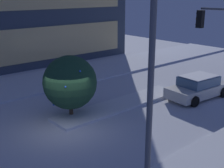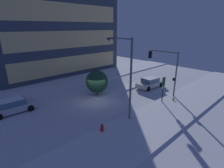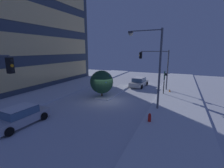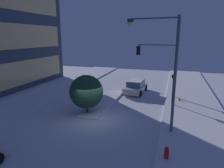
{
  "view_description": "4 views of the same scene",
  "coord_description": "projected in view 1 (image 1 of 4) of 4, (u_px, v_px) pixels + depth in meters",
  "views": [
    {
      "loc": [
        -7.4,
        -12.09,
        6.65
      ],
      "look_at": [
        1.9,
        -1.39,
        2.26
      ],
      "focal_mm": 48.02,
      "sensor_mm": 36.0,
      "label": 1
    },
    {
      "loc": [
        -12.51,
        -16.28,
        8.84
      ],
      "look_at": [
        0.44,
        -2.46,
        2.59
      ],
      "focal_mm": 28.12,
      "sensor_mm": 36.0,
      "label": 2
    },
    {
      "loc": [
        -16.61,
        -8.13,
        5.93
      ],
      "look_at": [
        0.45,
        -0.65,
        1.96
      ],
      "focal_mm": 25.63,
      "sensor_mm": 36.0,
      "label": 3
    },
    {
      "loc": [
        -14.26,
        -6.12,
        6.65
      ],
      "look_at": [
        1.77,
        -1.07,
        2.63
      ],
      "focal_mm": 32.17,
      "sensor_mm": 36.0,
      "label": 4
    }
  ],
  "objects": [
    {
      "name": "car_near",
      "position": [
        198.0,
        87.0,
        19.4
      ],
      "size": [
        4.63,
        2.38,
        1.49
      ],
      "rotation": [
        0.0,
        0.0,
        -0.08
      ],
      "color": "silver",
      "rests_on": "ground"
    },
    {
      "name": "street_lamp_arched",
      "position": [
        132.0,
        39.0,
        9.61
      ],
      "size": [
        0.67,
        3.42,
        7.93
      ],
      "rotation": [
        0.0,
        0.0,
        1.48
      ],
      "color": "#565960",
      "rests_on": "ground"
    },
    {
      "name": "decorated_tree_median",
      "position": [
        70.0,
        82.0,
        16.08
      ],
      "size": [
        2.93,
        2.92,
        3.43
      ],
      "color": "#473323",
      "rests_on": "ground"
    },
    {
      "name": "ground",
      "position": [
        66.0,
        127.0,
        15.32
      ],
      "size": [
        52.0,
        52.0,
        0.0
      ],
      "primitive_type": "plane",
      "color": "silver"
    },
    {
      "name": "curb_strip_far",
      "position": [
        4.0,
        89.0,
        21.09
      ],
      "size": [
        52.0,
        5.2,
        0.14
      ],
      "primitive_type": "cube",
      "color": "silver",
      "rests_on": "ground"
    },
    {
      "name": "median_strip",
      "position": [
        121.0,
        104.0,
        18.26
      ],
      "size": [
        9.0,
        1.8,
        0.14
      ],
      "primitive_type": "cube",
      "color": "silver",
      "rests_on": "ground"
    }
  ]
}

